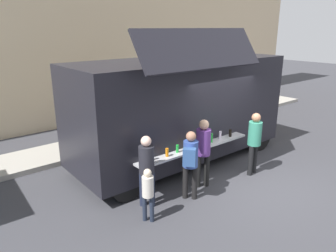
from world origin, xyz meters
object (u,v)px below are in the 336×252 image
customer_extra_browsing (254,138)px  food_truck_main (181,107)px  customer_rear_waiting (147,165)px  child_near_queue (148,190)px  trash_bin (217,107)px  customer_front_ordering (203,147)px  customer_mid_with_backpack (190,159)px

customer_extra_browsing → food_truck_main: bearing=14.0°
customer_rear_waiting → customer_extra_browsing: 3.19m
child_near_queue → trash_bin: bearing=-4.7°
food_truck_main → customer_extra_browsing: bearing=-66.3°
food_truck_main → customer_extra_browsing: size_ratio=3.79×
trash_bin → child_near_queue: child_near_queue is taller
customer_extra_browsing → trash_bin: bearing=-46.7°
trash_bin → customer_front_ordering: (-4.85, -3.93, 0.52)m
customer_mid_with_backpack → customer_rear_waiting: 1.00m
customer_mid_with_backpack → customer_extra_browsing: bearing=-43.0°
child_near_queue → customer_extra_browsing: bearing=-37.0°
food_truck_main → customer_rear_waiting: bearing=-146.8°
trash_bin → customer_front_ordering: size_ratio=0.60×
customer_rear_waiting → customer_front_ordering: bearing=-45.6°
customer_front_ordering → customer_mid_with_backpack: (-0.67, -0.26, -0.03)m
child_near_queue → customer_front_ordering: bearing=-26.5°
customer_mid_with_backpack → child_near_queue: 1.29m
customer_front_ordering → customer_rear_waiting: bearing=112.0°
customer_mid_with_backpack → customer_rear_waiting: size_ratio=0.99×
customer_rear_waiting → customer_mid_with_backpack: bearing=-63.6°
customer_front_ordering → customer_extra_browsing: 1.60m
food_truck_main → child_near_queue: (-2.64, -1.97, -0.93)m
customer_rear_waiting → child_near_queue: size_ratio=1.41×
food_truck_main → customer_mid_with_backpack: bearing=-126.1°
customer_front_ordering → customer_mid_with_backpack: customer_front_ordering is taller
customer_front_ordering → trash_bin: bearing=-24.5°
customer_front_ordering → customer_extra_browsing: (1.56, -0.35, -0.02)m
customer_mid_with_backpack → customer_front_ordering: bearing=-19.4°
trash_bin → customer_extra_browsing: bearing=-127.5°
trash_bin → customer_extra_browsing: customer_extra_browsing is taller
customer_rear_waiting → child_near_queue: 0.65m
food_truck_main → customer_extra_browsing: 2.22m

